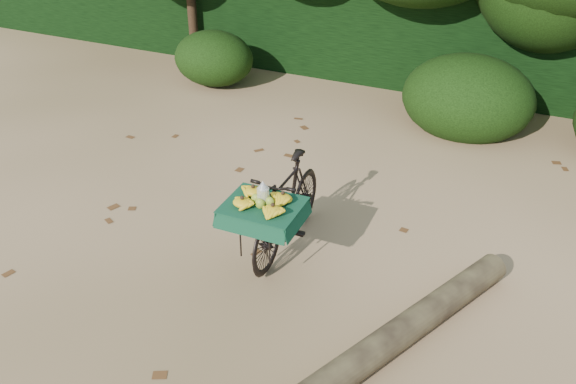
% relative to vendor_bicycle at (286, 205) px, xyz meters
% --- Properties ---
extents(ground, '(80.00, 80.00, 0.00)m').
position_rel_vendor_bicycle_xyz_m(ground, '(-0.32, -0.29, -0.54)').
color(ground, tan).
rests_on(ground, ground).
extents(vendor_bicycle, '(0.77, 1.80, 1.06)m').
position_rel_vendor_bicycle_xyz_m(vendor_bicycle, '(0.00, 0.00, 0.00)').
color(vendor_bicycle, black).
rests_on(vendor_bicycle, ground).
extents(fallen_log, '(1.85, 3.65, 0.28)m').
position_rel_vendor_bicycle_xyz_m(fallen_log, '(1.39, -1.36, -0.40)').
color(fallen_log, brown).
rests_on(fallen_log, ground).
extents(hedge_backdrop, '(26.00, 1.80, 1.80)m').
position_rel_vendor_bicycle_xyz_m(hedge_backdrop, '(-0.32, 6.01, 0.36)').
color(hedge_backdrop, black).
rests_on(hedge_backdrop, ground).
extents(bush_clumps, '(8.80, 1.70, 0.90)m').
position_rel_vendor_bicycle_xyz_m(bush_clumps, '(0.18, 4.01, -0.09)').
color(bush_clumps, black).
rests_on(bush_clumps, ground).
extents(leaf_litter, '(7.00, 7.30, 0.01)m').
position_rel_vendor_bicycle_xyz_m(leaf_litter, '(-0.32, 0.36, -0.53)').
color(leaf_litter, '#543116').
rests_on(leaf_litter, ground).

